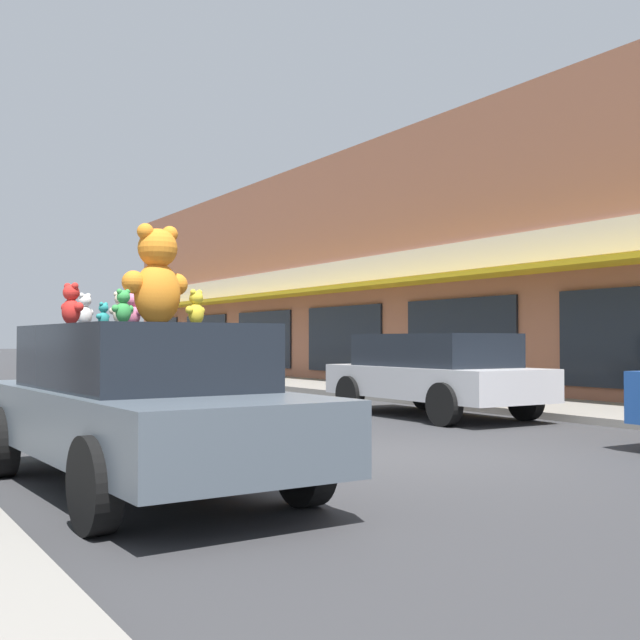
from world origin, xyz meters
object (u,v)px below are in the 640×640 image
object	(u,v)px
teddy_bear_red	(71,304)
teddy_bear_cream	(121,309)
parked_car_far_center	(433,371)
teddy_bear_green	(123,306)
teddy_bear_yellow	(196,308)
teddy_bear_giant	(157,277)
teddy_bear_teal	(103,315)
teddy_bear_pink	(133,310)
plush_art_car	(139,402)
teddy_bear_white	(85,310)

from	to	relation	value
teddy_bear_red	teddy_bear_cream	bearing A→B (deg)	-138.14
teddy_bear_red	teddy_bear_cream	xyz separation A→B (m)	(0.39, -0.18, -0.04)
teddy_bear_red	parked_car_far_center	bearing A→B (deg)	-84.92
teddy_bear_cream	parked_car_far_center	size ratio (longest dim) A/B	0.07
teddy_bear_cream	parked_car_far_center	distance (m)	8.07
teddy_bear_cream	parked_car_far_center	bearing A→B (deg)	-121.95
teddy_bear_green	teddy_bear_red	xyz separation A→B (m)	(-0.16, 0.97, 0.05)
teddy_bear_yellow	teddy_bear_cream	size ratio (longest dim) A/B	1.09
teddy_bear_yellow	parked_car_far_center	size ratio (longest dim) A/B	0.07
teddy_bear_green	teddy_bear_cream	size ratio (longest dim) A/B	0.91
parked_car_far_center	teddy_bear_cream	bearing A→B (deg)	-149.48
parked_car_far_center	teddy_bear_yellow	bearing A→B (deg)	-145.67
teddy_bear_giant	teddy_bear_green	world-z (taller)	teddy_bear_giant
teddy_bear_yellow	teddy_bear_teal	size ratio (longest dim) A/B	1.28
teddy_bear_green	parked_car_far_center	world-z (taller)	teddy_bear_green
teddy_bear_pink	parked_car_far_center	distance (m)	7.55
teddy_bear_green	teddy_bear_red	bearing A→B (deg)	-96.72
plush_art_car	teddy_bear_red	bearing A→B (deg)	163.89
teddy_bear_white	parked_car_far_center	world-z (taller)	teddy_bear_white
plush_art_car	teddy_bear_giant	bearing A→B (deg)	-14.91
teddy_bear_yellow	parked_car_far_center	bearing A→B (deg)	-173.86
teddy_bear_cream	teddy_bear_green	bearing A→B (deg)	101.28
teddy_bear_giant	teddy_bear_teal	world-z (taller)	teddy_bear_giant
teddy_bear_white	teddy_bear_yellow	xyz separation A→B (m)	(0.74, -1.01, 0.00)
teddy_bear_green	teddy_bear_cream	distance (m)	0.82
teddy_bear_yellow	teddy_bear_cream	xyz separation A→B (m)	(-0.62, 0.22, -0.01)
teddy_bear_pink	teddy_bear_teal	bearing A→B (deg)	-11.28
teddy_bear_giant	teddy_bear_green	bearing A→B (deg)	42.02
teddy_bear_white	teddy_bear_red	size ratio (longest dim) A/B	0.86
teddy_bear_green	teddy_bear_yellow	bearing A→B (deg)	-162.55
teddy_bear_pink	teddy_bear_cream	size ratio (longest dim) A/B	1.09
teddy_bear_giant	parked_car_far_center	bearing A→B (deg)	-160.89
teddy_bear_pink	teddy_bear_teal	distance (m)	0.62
teddy_bear_pink	teddy_bear_green	bearing A→B (deg)	136.79
teddy_bear_red	parked_car_far_center	world-z (taller)	teddy_bear_red
teddy_bear_giant	teddy_bear_green	size ratio (longest dim) A/B	3.43
teddy_bear_yellow	parked_car_far_center	distance (m)	7.66
teddy_bear_white	teddy_bear_yellow	bearing A→B (deg)	95.08
plush_art_car	teddy_bear_yellow	size ratio (longest dim) A/B	14.49
teddy_bear_teal	teddy_bear_green	bearing A→B (deg)	42.55
teddy_bear_giant	teddy_bear_teal	bearing A→B (deg)	-94.56
teddy_bear_yellow	teddy_bear_red	distance (m)	1.09
teddy_bear_green	teddy_bear_white	bearing A→B (deg)	-110.45
teddy_bear_cream	teddy_bear_yellow	bearing A→B (deg)	-171.78
plush_art_car	teddy_bear_green	bearing A→B (deg)	-118.61
teddy_bear_giant	teddy_bear_cream	xyz separation A→B (m)	(-0.34, -0.01, -0.30)
teddy_bear_green	teddy_bear_pink	bearing A→B (deg)	-127.50
teddy_bear_white	teddy_bear_green	bearing A→B (deg)	54.85
teddy_bear_white	teddy_bear_teal	bearing A→B (deg)	-159.91
teddy_bear_yellow	teddy_bear_cream	distance (m)	0.66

